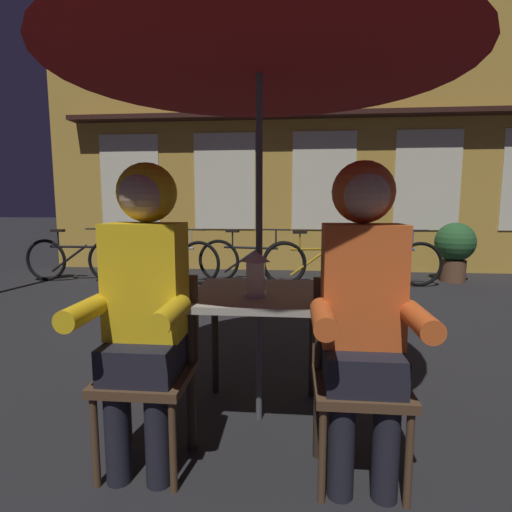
{
  "coord_description": "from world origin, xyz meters",
  "views": [
    {
      "loc": [
        0.18,
        -2.13,
        1.22
      ],
      "look_at": [
        0.0,
        -0.18,
        0.96
      ],
      "focal_mm": 28.15,
      "sensor_mm": 36.0,
      "label": 1
    }
  ],
  "objects_px": {
    "patio_umbrella": "(259,34)",
    "potted_plant": "(455,247)",
    "bicycle_nearest": "(77,259)",
    "bicycle_fourth": "(318,262)",
    "cafe_table": "(259,310)",
    "bicycle_third": "(250,261)",
    "person_left_hooded": "(144,287)",
    "bicycle_fifth": "(384,263)",
    "chair_left": "(151,358)",
    "lantern": "(256,272)",
    "person_right_hooded": "(363,291)",
    "bicycle_second": "(168,260)",
    "chair_right": "(358,366)"
  },
  "relations": [
    {
      "from": "person_left_hooded",
      "to": "person_right_hooded",
      "type": "relative_size",
      "value": 1.0
    },
    {
      "from": "bicycle_fifth",
      "to": "person_left_hooded",
      "type": "bearing_deg",
      "value": -115.11
    },
    {
      "from": "cafe_table",
      "to": "potted_plant",
      "type": "distance_m",
      "value": 5.05
    },
    {
      "from": "chair_left",
      "to": "bicycle_fourth",
      "type": "relative_size",
      "value": 0.52
    },
    {
      "from": "chair_left",
      "to": "bicycle_fourth",
      "type": "height_order",
      "value": "chair_left"
    },
    {
      "from": "bicycle_third",
      "to": "bicycle_fourth",
      "type": "distance_m",
      "value": 1.02
    },
    {
      "from": "lantern",
      "to": "bicycle_fifth",
      "type": "relative_size",
      "value": 0.14
    },
    {
      "from": "chair_right",
      "to": "bicycle_nearest",
      "type": "distance_m",
      "value": 5.5
    },
    {
      "from": "chair_left",
      "to": "person_left_hooded",
      "type": "xyz_separation_m",
      "value": [
        -0.0,
        -0.06,
        0.36
      ]
    },
    {
      "from": "bicycle_third",
      "to": "bicycle_fifth",
      "type": "bearing_deg",
      "value": -1.25
    },
    {
      "from": "person_right_hooded",
      "to": "bicycle_second",
      "type": "xyz_separation_m",
      "value": [
        -2.2,
        4.21,
        -0.5
      ]
    },
    {
      "from": "cafe_table",
      "to": "chair_left",
      "type": "xyz_separation_m",
      "value": [
        -0.48,
        -0.37,
        -0.15
      ]
    },
    {
      "from": "person_right_hooded",
      "to": "bicycle_second",
      "type": "height_order",
      "value": "person_right_hooded"
    },
    {
      "from": "bicycle_nearest",
      "to": "potted_plant",
      "type": "xyz_separation_m",
      "value": [
        5.84,
        0.54,
        0.2
      ]
    },
    {
      "from": "bicycle_second",
      "to": "chair_left",
      "type": "bearing_deg",
      "value": -73.39
    },
    {
      "from": "chair_right",
      "to": "potted_plant",
      "type": "distance_m",
      "value": 5.14
    },
    {
      "from": "bicycle_nearest",
      "to": "bicycle_fourth",
      "type": "bearing_deg",
      "value": 0.64
    },
    {
      "from": "patio_umbrella",
      "to": "potted_plant",
      "type": "distance_m",
      "value": 5.27
    },
    {
      "from": "person_right_hooded",
      "to": "bicycle_third",
      "type": "relative_size",
      "value": 0.84
    },
    {
      "from": "chair_right",
      "to": "bicycle_fifth",
      "type": "distance_m",
      "value": 4.33
    },
    {
      "from": "patio_umbrella",
      "to": "chair_right",
      "type": "xyz_separation_m",
      "value": [
        0.48,
        -0.37,
        -1.57
      ]
    },
    {
      "from": "person_right_hooded",
      "to": "bicycle_nearest",
      "type": "relative_size",
      "value": 0.83
    },
    {
      "from": "cafe_table",
      "to": "potted_plant",
      "type": "bearing_deg",
      "value": 58.07
    },
    {
      "from": "lantern",
      "to": "cafe_table",
      "type": "bearing_deg",
      "value": 83.03
    },
    {
      "from": "person_right_hooded",
      "to": "potted_plant",
      "type": "distance_m",
      "value": 5.2
    },
    {
      "from": "person_left_hooded",
      "to": "potted_plant",
      "type": "height_order",
      "value": "person_left_hooded"
    },
    {
      "from": "bicycle_fourth",
      "to": "bicycle_second",
      "type": "bearing_deg",
      "value": -179.93
    },
    {
      "from": "bicycle_nearest",
      "to": "bicycle_fifth",
      "type": "distance_m",
      "value": 4.68
    },
    {
      "from": "bicycle_second",
      "to": "bicycle_third",
      "type": "distance_m",
      "value": 1.26
    },
    {
      "from": "potted_plant",
      "to": "bicycle_third",
      "type": "bearing_deg",
      "value": -172.52
    },
    {
      "from": "person_left_hooded",
      "to": "potted_plant",
      "type": "relative_size",
      "value": 1.52
    },
    {
      "from": "cafe_table",
      "to": "bicycle_fifth",
      "type": "relative_size",
      "value": 0.44
    },
    {
      "from": "person_left_hooded",
      "to": "person_right_hooded",
      "type": "bearing_deg",
      "value": 0.0
    },
    {
      "from": "bicycle_third",
      "to": "potted_plant",
      "type": "distance_m",
      "value": 3.17
    },
    {
      "from": "patio_umbrella",
      "to": "bicycle_second",
      "type": "relative_size",
      "value": 1.39
    },
    {
      "from": "lantern",
      "to": "person_left_hooded",
      "type": "bearing_deg",
      "value": -144.0
    },
    {
      "from": "bicycle_nearest",
      "to": "bicycle_second",
      "type": "xyz_separation_m",
      "value": [
        1.45,
        0.04,
        0.0
      ]
    },
    {
      "from": "chair_left",
      "to": "lantern",
      "type": "bearing_deg",
      "value": 31.2
    },
    {
      "from": "lantern",
      "to": "person_left_hooded",
      "type": "xyz_separation_m",
      "value": [
        -0.47,
        -0.34,
        -0.01
      ]
    },
    {
      "from": "cafe_table",
      "to": "chair_left",
      "type": "distance_m",
      "value": 0.62
    },
    {
      "from": "cafe_table",
      "to": "bicycle_second",
      "type": "height_order",
      "value": "bicycle_second"
    },
    {
      "from": "patio_umbrella",
      "to": "potted_plant",
      "type": "relative_size",
      "value": 2.51
    },
    {
      "from": "bicycle_second",
      "to": "cafe_table",
      "type": "bearing_deg",
      "value": -65.58
    },
    {
      "from": "bicycle_third",
      "to": "potted_plant",
      "type": "bearing_deg",
      "value": 7.48
    },
    {
      "from": "chair_left",
      "to": "chair_right",
      "type": "height_order",
      "value": "same"
    },
    {
      "from": "cafe_table",
      "to": "bicycle_third",
      "type": "distance_m",
      "value": 3.91
    },
    {
      "from": "chair_left",
      "to": "potted_plant",
      "type": "relative_size",
      "value": 0.95
    },
    {
      "from": "lantern",
      "to": "bicycle_fourth",
      "type": "height_order",
      "value": "lantern"
    },
    {
      "from": "bicycle_fifth",
      "to": "bicycle_third",
      "type": "bearing_deg",
      "value": 178.75
    },
    {
      "from": "potted_plant",
      "to": "bicycle_second",
      "type": "bearing_deg",
      "value": -173.54
    }
  ]
}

